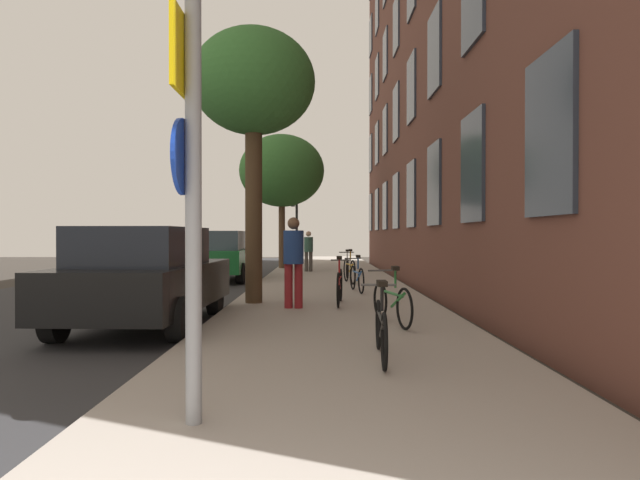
{
  "coord_description": "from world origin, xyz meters",
  "views": [
    {
      "loc": [
        0.82,
        -1.08,
        1.51
      ],
      "look_at": [
        0.84,
        10.47,
        1.4
      ],
      "focal_mm": 30.72,
      "sensor_mm": 36.0,
      "label": 1
    }
  ],
  "objects_px": {
    "bicycle_3": "(356,277)",
    "pedestrian_1": "(307,248)",
    "bicycle_0": "(380,328)",
    "car_0": "(144,276)",
    "traffic_light": "(293,212)",
    "tree_near": "(252,86)",
    "pedestrian_0": "(292,256)",
    "sign_post": "(189,163)",
    "bicycle_5": "(346,266)",
    "bicycle_1": "(391,301)",
    "car_1": "(220,255)",
    "tree_far": "(281,171)",
    "bicycle_2": "(339,285)",
    "bicycle_4": "(348,270)"
  },
  "relations": [
    {
      "from": "traffic_light",
      "to": "pedestrian_0",
      "type": "xyz_separation_m",
      "value": [
        0.73,
        -16.1,
        -1.49
      ]
    },
    {
      "from": "bicycle_4",
      "to": "pedestrian_0",
      "type": "relative_size",
      "value": 0.97
    },
    {
      "from": "traffic_light",
      "to": "bicycle_2",
      "type": "bearing_deg",
      "value": -84.05
    },
    {
      "from": "bicycle_2",
      "to": "bicycle_3",
      "type": "xyz_separation_m",
      "value": [
        0.51,
        2.4,
        -0.03
      ]
    },
    {
      "from": "bicycle_1",
      "to": "tree_near",
      "type": "bearing_deg",
      "value": 132.56
    },
    {
      "from": "tree_far",
      "to": "bicycle_0",
      "type": "relative_size",
      "value": 3.35
    },
    {
      "from": "car_1",
      "to": "sign_post",
      "type": "bearing_deg",
      "value": -80.59
    },
    {
      "from": "tree_far",
      "to": "bicycle_5",
      "type": "xyz_separation_m",
      "value": [
        2.5,
        -4.76,
        -3.7
      ]
    },
    {
      "from": "tree_far",
      "to": "bicycle_2",
      "type": "relative_size",
      "value": 3.22
    },
    {
      "from": "bicycle_0",
      "to": "bicycle_1",
      "type": "height_order",
      "value": "bicycle_1"
    },
    {
      "from": "bicycle_5",
      "to": "pedestrian_0",
      "type": "height_order",
      "value": "pedestrian_0"
    },
    {
      "from": "bicycle_3",
      "to": "bicycle_5",
      "type": "bearing_deg",
      "value": 89.91
    },
    {
      "from": "bicycle_0",
      "to": "car_0",
      "type": "height_order",
      "value": "car_0"
    },
    {
      "from": "car_0",
      "to": "sign_post",
      "type": "bearing_deg",
      "value": -68.79
    },
    {
      "from": "tree_near",
      "to": "bicycle_2",
      "type": "xyz_separation_m",
      "value": [
        1.75,
        -0.29,
        -4.04
      ]
    },
    {
      "from": "sign_post",
      "to": "bicycle_3",
      "type": "xyz_separation_m",
      "value": [
        1.85,
        9.26,
        -1.56
      ]
    },
    {
      "from": "bicycle_3",
      "to": "car_1",
      "type": "distance_m",
      "value": 6.15
    },
    {
      "from": "bicycle_2",
      "to": "car_0",
      "type": "height_order",
      "value": "car_0"
    },
    {
      "from": "bicycle_1",
      "to": "sign_post",
      "type": "bearing_deg",
      "value": -114.88
    },
    {
      "from": "tree_far",
      "to": "traffic_light",
      "type": "bearing_deg",
      "value": 84.19
    },
    {
      "from": "bicycle_0",
      "to": "car_1",
      "type": "xyz_separation_m",
      "value": [
        -3.92,
        11.74,
        0.37
      ]
    },
    {
      "from": "bicycle_2",
      "to": "bicycle_5",
      "type": "height_order",
      "value": "bicycle_2"
    },
    {
      "from": "traffic_light",
      "to": "tree_near",
      "type": "distance_m",
      "value": 15.39
    },
    {
      "from": "bicycle_2",
      "to": "car_0",
      "type": "relative_size",
      "value": 0.41
    },
    {
      "from": "bicycle_0",
      "to": "pedestrian_1",
      "type": "bearing_deg",
      "value": 94.36
    },
    {
      "from": "bicycle_3",
      "to": "sign_post",
      "type": "bearing_deg",
      "value": -101.3
    },
    {
      "from": "pedestrian_0",
      "to": "bicycle_4",
      "type": "bearing_deg",
      "value": 75.87
    },
    {
      "from": "bicycle_3",
      "to": "pedestrian_1",
      "type": "height_order",
      "value": "pedestrian_1"
    },
    {
      "from": "tree_near",
      "to": "pedestrian_0",
      "type": "xyz_separation_m",
      "value": [
        0.85,
        -0.83,
        -3.44
      ]
    },
    {
      "from": "tree_far",
      "to": "car_0",
      "type": "bearing_deg",
      "value": -95.01
    },
    {
      "from": "sign_post",
      "to": "car_0",
      "type": "xyz_separation_m",
      "value": [
        -1.87,
        4.82,
        -1.19
      ]
    },
    {
      "from": "pedestrian_1",
      "to": "car_0",
      "type": "relative_size",
      "value": 0.36
    },
    {
      "from": "bicycle_1",
      "to": "pedestrian_1",
      "type": "xyz_separation_m",
      "value": [
        -1.55,
        12.24,
        0.52
      ]
    },
    {
      "from": "bicycle_3",
      "to": "bicycle_5",
      "type": "relative_size",
      "value": 0.97
    },
    {
      "from": "pedestrian_0",
      "to": "pedestrian_1",
      "type": "relative_size",
      "value": 1.13
    },
    {
      "from": "bicycle_3",
      "to": "car_0",
      "type": "bearing_deg",
      "value": -129.94
    },
    {
      "from": "bicycle_2",
      "to": "car_1",
      "type": "bearing_deg",
      "value": 117.63
    },
    {
      "from": "bicycle_4",
      "to": "tree_near",
      "type": "bearing_deg",
      "value": -115.99
    },
    {
      "from": "sign_post",
      "to": "bicycle_0",
      "type": "distance_m",
      "value": 3.06
    },
    {
      "from": "bicycle_3",
      "to": "pedestrian_0",
      "type": "distance_m",
      "value": 3.32
    },
    {
      "from": "bicycle_0",
      "to": "bicycle_4",
      "type": "height_order",
      "value": "bicycle_4"
    },
    {
      "from": "bicycle_2",
      "to": "bicycle_3",
      "type": "relative_size",
      "value": 1.06
    },
    {
      "from": "traffic_light",
      "to": "car_0",
      "type": "height_order",
      "value": "traffic_light"
    },
    {
      "from": "sign_post",
      "to": "pedestrian_0",
      "type": "relative_size",
      "value": 2.01
    },
    {
      "from": "traffic_light",
      "to": "car_0",
      "type": "xyz_separation_m",
      "value": [
        -1.59,
        -17.6,
        -1.75
      ]
    },
    {
      "from": "sign_post",
      "to": "bicycle_2",
      "type": "distance_m",
      "value": 7.16
    },
    {
      "from": "bicycle_0",
      "to": "car_0",
      "type": "distance_m",
      "value": 4.47
    },
    {
      "from": "traffic_light",
      "to": "tree_near",
      "type": "height_order",
      "value": "tree_near"
    },
    {
      "from": "tree_near",
      "to": "bicycle_0",
      "type": "bearing_deg",
      "value": -68.21
    },
    {
      "from": "bicycle_4",
      "to": "bicycle_5",
      "type": "bearing_deg",
      "value": 88.56
    }
  ]
}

